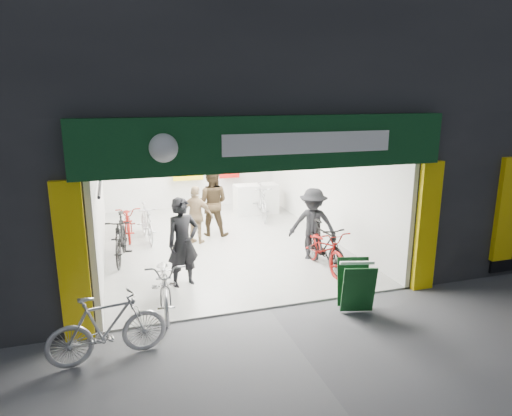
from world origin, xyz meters
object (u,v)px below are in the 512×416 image
bike_right_front (324,246)px  sandwich_board (356,284)px  bike_left_front (165,283)px  parked_bike (107,327)px

bike_right_front → sandwich_board: size_ratio=2.00×
bike_left_front → bike_right_front: 3.71m
bike_left_front → sandwich_board: bearing=-14.5°
bike_right_front → parked_bike: bearing=-157.6°
bike_left_front → parked_bike: size_ratio=1.12×
sandwich_board → parked_bike: bearing=-161.1°
sandwich_board → bike_right_front: bearing=95.6°
bike_right_front → sandwich_board: bearing=-103.3°
bike_right_front → parked_bike: size_ratio=1.04×
parked_bike → sandwich_board: size_ratio=1.91×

